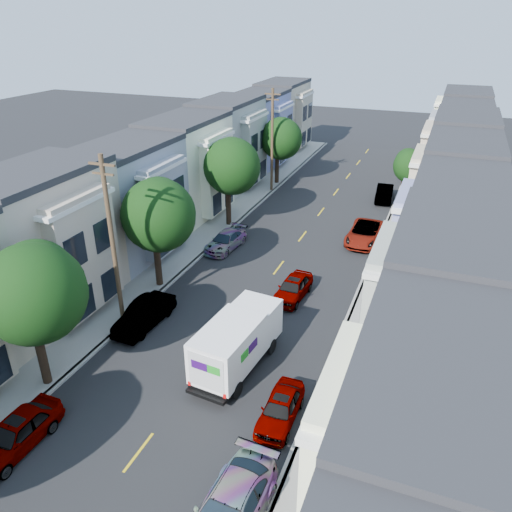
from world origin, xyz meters
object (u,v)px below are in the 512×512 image
at_px(tree_c, 157,215).
at_px(utility_pole_near, 113,244).
at_px(utility_pole_far, 272,141).
at_px(tree_d, 231,166).
at_px(parked_right_c, 365,233).
at_px(parked_right_b, 280,409).
at_px(parked_right_d, 384,193).
at_px(tree_b, 32,294).
at_px(lead_sedan, 293,288).
at_px(fedex_truck, 237,341).
at_px(tree_e, 280,139).
at_px(parked_left_b, 16,434).
at_px(parked_left_c, 144,315).
at_px(parked_right_a, 229,512).
at_px(tree_far_r, 409,166).
at_px(parked_left_d, 226,241).

bearing_deg(tree_c, utility_pole_near, -89.98).
bearing_deg(utility_pole_far, utility_pole_near, -90.00).
bearing_deg(tree_d, parked_right_c, 3.92).
relative_size(parked_right_b, parked_right_d, 0.92).
height_order(tree_b, utility_pole_near, utility_pole_near).
height_order(utility_pole_near, parked_right_c, utility_pole_near).
xyz_separation_m(tree_c, parked_right_b, (11.20, -8.68, -4.49)).
relative_size(lead_sedan, parked_right_d, 1.00).
bearing_deg(fedex_truck, parked_right_d, 88.99).
distance_m(tree_e, parked_right_b, 34.70).
bearing_deg(tree_e, tree_b, -90.00).
bearing_deg(tree_d, parked_right_d, 45.24).
bearing_deg(parked_left_b, parked_right_d, 76.07).
height_order(lead_sedan, parked_left_c, parked_left_c).
bearing_deg(tree_c, utility_pole_far, 89.99).
bearing_deg(tree_c, parked_left_b, -84.36).
bearing_deg(utility_pole_far, tree_d, -90.01).
distance_m(tree_c, parked_right_d, 25.65).
height_order(tree_c, lead_sedan, tree_c).
bearing_deg(tree_e, parked_right_a, -73.64).
xyz_separation_m(tree_c, fedex_truck, (7.94, -5.93, -3.51)).
bearing_deg(parked_right_b, utility_pole_far, 109.59).
xyz_separation_m(utility_pole_far, parked_right_c, (11.20, -9.26, -4.41)).
height_order(tree_e, tree_far_r, tree_e).
bearing_deg(fedex_truck, parked_right_b, -34.59).
relative_size(tree_c, parked_right_a, 1.47).
distance_m(tree_d, utility_pole_near, 15.97).
relative_size(utility_pole_near, parked_right_d, 2.33).
height_order(fedex_truck, parked_left_d, fedex_truck).
bearing_deg(utility_pole_far, parked_right_c, -39.59).
distance_m(utility_pole_far, parked_right_d, 12.11).
xyz_separation_m(tree_b, parked_left_d, (1.40, 17.55, -4.57)).
relative_size(parked_left_c, parked_right_b, 1.13).
height_order(tree_c, parked_right_d, tree_c).
bearing_deg(parked_left_c, tree_c, 110.22).
xyz_separation_m(tree_d, parked_left_c, (1.40, -15.79, -4.50)).
distance_m(utility_pole_near, parked_left_d, 12.52).
height_order(tree_far_r, lead_sedan, tree_far_r).
relative_size(utility_pole_near, parked_left_b, 2.21).
height_order(tree_far_r, fedex_truck, tree_far_r).
distance_m(tree_b, tree_c, 10.56).
bearing_deg(parked_right_d, parked_right_c, -94.26).
relative_size(lead_sedan, parked_left_d, 0.99).
distance_m(tree_d, parked_left_d, 6.49).
distance_m(tree_b, tree_d, 21.92).
relative_size(utility_pole_near, parked_left_c, 2.24).
height_order(tree_b, parked_left_c, tree_b).
relative_size(tree_d, parked_right_b, 1.93).
xyz_separation_m(parked_right_a, parked_right_b, (0.00, 5.60, -0.13)).
bearing_deg(tree_far_r, utility_pole_near, -116.39).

